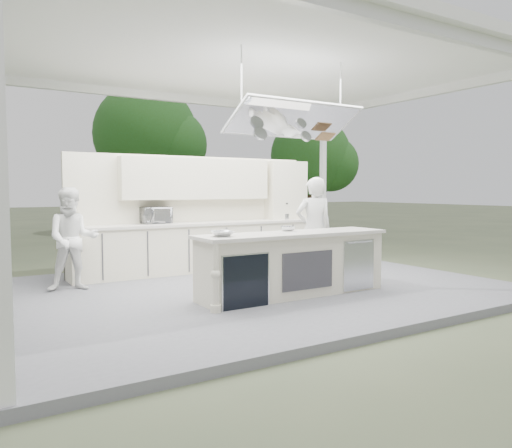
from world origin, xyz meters
TOP-DOWN VIEW (x-y plane):
  - ground at (0.00, 0.00)m, footprint 90.00×90.00m
  - stage_deck at (0.00, 0.00)m, footprint 8.00×6.00m
  - tent at (0.00, -0.01)m, footprint 8.20×6.20m
  - demo_island at (0.18, -0.91)m, footprint 3.10×0.79m
  - back_counter at (0.00, 1.90)m, footprint 5.08×0.72m
  - back_wall_unit at (0.44, 2.11)m, footprint 5.05×0.48m
  - tree_cluster at (-0.16, 9.77)m, footprint 19.55×9.40m
  - head_chef at (1.22, -0.10)m, footprint 0.76×0.62m
  - sous_chef at (-2.55, 1.22)m, footprint 0.89×0.76m
  - toaster_oven at (-0.86, 2.08)m, footprint 0.59×0.43m
  - bowl_large at (-1.01, -0.90)m, footprint 0.36×0.36m
  - bowl_small at (0.27, -0.65)m, footprint 0.26×0.26m

SIDE VIEW (x-z plane):
  - ground at x=0.00m, z-range 0.00..0.00m
  - stage_deck at x=0.00m, z-range 0.00..0.12m
  - demo_island at x=0.18m, z-range 0.12..1.07m
  - back_counter at x=0.00m, z-range 0.12..1.07m
  - sous_chef at x=-2.55m, z-range 0.12..1.75m
  - head_chef at x=1.22m, z-range 0.12..1.93m
  - bowl_small at x=0.27m, z-range 1.07..1.14m
  - bowl_large at x=-1.01m, z-range 1.07..1.15m
  - toaster_oven at x=-0.86m, z-range 1.07..1.38m
  - back_wall_unit at x=0.44m, z-range 0.45..2.70m
  - tree_cluster at x=-0.16m, z-range 0.36..6.21m
  - tent at x=0.00m, z-range 1.78..5.64m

